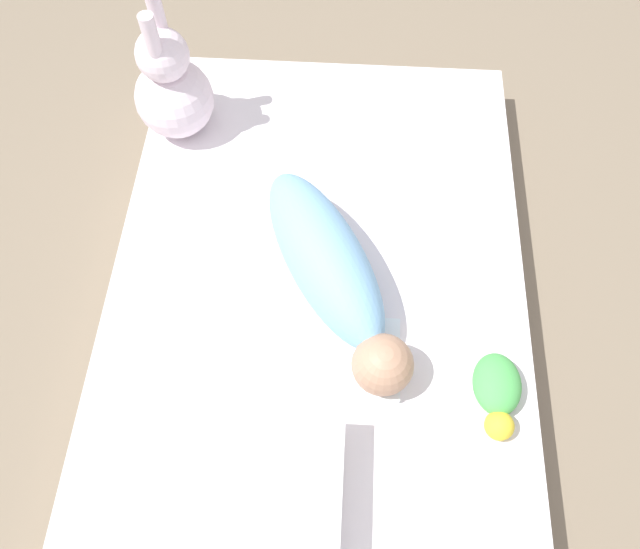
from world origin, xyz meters
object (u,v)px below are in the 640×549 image
Objects in this scene: pillow at (241,529)px; turtle_plush at (497,391)px; bunny_plush at (172,89)px; swaddled_baby at (331,270)px.

turtle_plush is (-0.27, 0.45, -0.02)m from pillow.
swaddled_baby is at bearing 42.34° from bunny_plush.
turtle_plush is at bearing 47.91° from bunny_plush.
pillow is at bearing -58.88° from turtle_plush.
bunny_plush is at bearing -132.09° from turtle_plush.
swaddled_baby is 0.39m from turtle_plush.
bunny_plush is (-0.91, -0.26, 0.07)m from pillow.
swaddled_baby is 1.47× the size of bunny_plush.
pillow is (0.49, -0.12, -0.03)m from swaddled_baby.
swaddled_baby reaches higher than turtle_plush.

